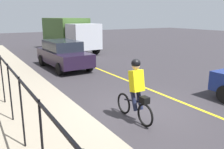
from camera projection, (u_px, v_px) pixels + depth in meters
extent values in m
plane|color=#322E33|center=(143.00, 110.00, 7.76)|extent=(80.00, 80.00, 0.00)
cube|color=yellow|center=(178.00, 101.00, 8.55)|extent=(36.00, 0.12, 0.01)
cube|color=gray|center=(37.00, 133.00, 6.04)|extent=(40.00, 3.20, 0.15)
cylinder|color=black|center=(42.00, 147.00, 3.78)|extent=(0.04, 0.04, 1.60)
cylinder|color=black|center=(22.00, 113.00, 5.12)|extent=(0.04, 0.04, 1.60)
cylinder|color=black|center=(10.00, 93.00, 6.46)|extent=(0.04, 0.04, 1.60)
cylinder|color=black|center=(2.00, 79.00, 7.81)|extent=(0.04, 0.04, 1.60)
cube|color=black|center=(7.00, 65.00, 6.28)|extent=(19.35, 0.04, 0.04)
torus|color=black|center=(124.00, 103.00, 7.40)|extent=(0.66, 0.06, 0.66)
torus|color=black|center=(145.00, 115.00, 6.53)|extent=(0.66, 0.06, 0.66)
cube|color=black|center=(134.00, 101.00, 6.90)|extent=(0.93, 0.05, 0.24)
cylinder|color=black|center=(137.00, 97.00, 6.74)|extent=(0.03, 0.03, 0.35)
cube|color=yellow|center=(137.00, 81.00, 6.67)|extent=(0.34, 0.36, 0.63)
sphere|color=tan|center=(136.00, 66.00, 6.61)|extent=(0.22, 0.22, 0.22)
sphere|color=black|center=(136.00, 63.00, 6.59)|extent=(0.26, 0.26, 0.26)
cylinder|color=#191E38|center=(134.00, 99.00, 6.73)|extent=(0.34, 0.12, 0.65)
cylinder|color=#191E38|center=(139.00, 98.00, 6.83)|extent=(0.34, 0.12, 0.65)
cube|color=black|center=(144.00, 100.00, 6.47)|extent=(0.24, 0.20, 0.18)
cube|color=black|center=(64.00, 57.00, 13.77)|extent=(4.46, 1.95, 0.70)
cube|color=#1E232D|center=(62.00, 45.00, 13.78)|extent=(2.52, 1.67, 0.56)
cylinder|color=black|center=(89.00, 65.00, 13.08)|extent=(0.65, 0.24, 0.64)
cylinder|color=black|center=(60.00, 69.00, 12.18)|extent=(0.65, 0.24, 0.64)
cylinder|color=black|center=(68.00, 58.00, 15.52)|extent=(0.65, 0.24, 0.64)
cylinder|color=black|center=(42.00, 60.00, 14.62)|extent=(0.65, 0.24, 0.64)
cube|color=#3B5B28|center=(65.00, 32.00, 20.79)|extent=(4.90, 2.70, 2.30)
cube|color=silver|center=(84.00, 37.00, 18.10)|extent=(1.96, 2.32, 1.90)
cylinder|color=black|center=(96.00, 48.00, 19.06)|extent=(0.98, 0.36, 0.96)
cylinder|color=black|center=(70.00, 50.00, 17.82)|extent=(0.98, 0.36, 0.96)
cylinder|color=black|center=(72.00, 43.00, 22.53)|extent=(0.98, 0.36, 0.96)
cylinder|color=black|center=(49.00, 44.00, 21.29)|extent=(0.98, 0.36, 0.96)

